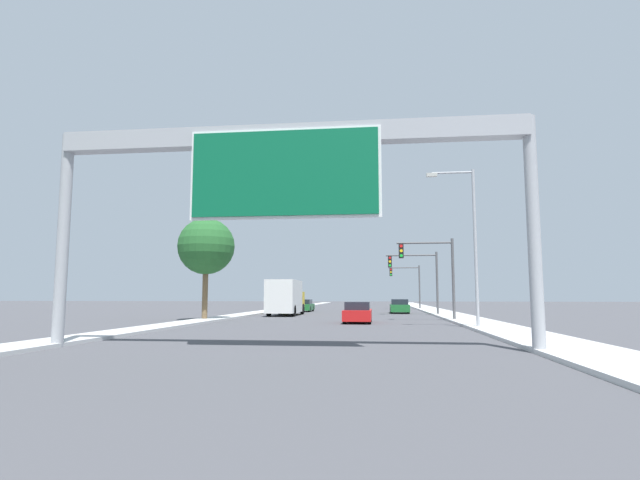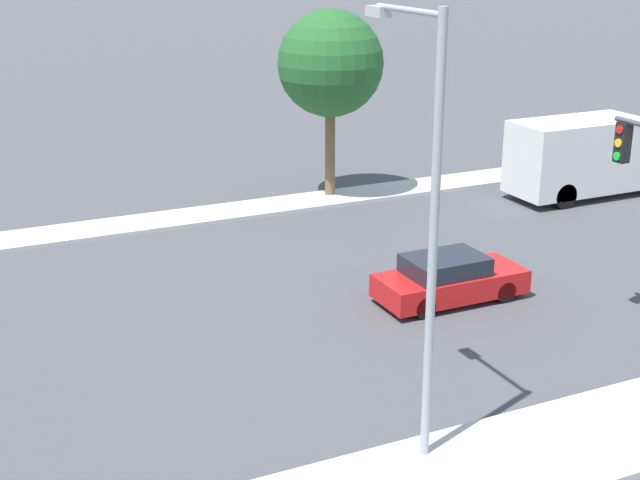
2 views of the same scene
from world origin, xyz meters
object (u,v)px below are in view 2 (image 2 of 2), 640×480
object	(u,v)px
truck_box_primary	(590,157)
street_lamp_right	(425,207)
palm_tree_background	(330,64)
car_mid_center	(449,279)

from	to	relation	value
truck_box_primary	street_lamp_right	bearing A→B (deg)	-50.20
palm_tree_background	street_lamp_right	bearing A→B (deg)	-20.30
car_mid_center	truck_box_primary	world-z (taller)	truck_box_primary
car_mid_center	street_lamp_right	bearing A→B (deg)	-37.52
palm_tree_background	street_lamp_right	xyz separation A→B (m)	(17.67, -6.54, -0.09)
truck_box_primary	palm_tree_background	size ratio (longest dim) A/B	1.01
truck_box_primary	street_lamp_right	distance (m)	21.44
palm_tree_background	street_lamp_right	distance (m)	18.84
truck_box_primary	palm_tree_background	distance (m)	11.20
street_lamp_right	truck_box_primary	bearing A→B (deg)	129.80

